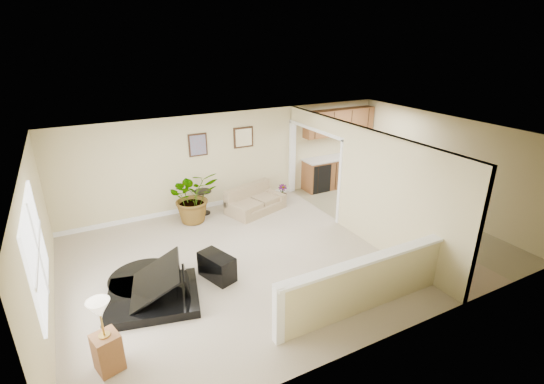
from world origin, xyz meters
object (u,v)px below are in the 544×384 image
piano_bench (217,267)px  small_plant (282,194)px  lamp_stand (105,341)px  loveseat (255,199)px  palm_plant (193,197)px  piano (146,268)px  accent_table (203,199)px

piano_bench → small_plant: 4.01m
small_plant → lamp_stand: 6.51m
loveseat → palm_plant: size_ratio=1.31×
piano → piano_bench: 1.33m
palm_plant → lamp_stand: size_ratio=1.17×
piano → accent_table: size_ratio=3.24×
loveseat → small_plant: (0.95, 0.23, -0.12)m
piano_bench → palm_plant: (0.37, 2.61, 0.40)m
loveseat → lamp_stand: size_ratio=1.53×
piano → accent_table: 3.56m
loveseat → accent_table: loveseat is taller
accent_table → palm_plant: 0.52m
palm_plant → small_plant: (2.56, 0.12, -0.45)m
lamp_stand → piano_bench: bearing=33.6°
piano → palm_plant: (1.65, 2.63, 0.04)m
small_plant → palm_plant: bearing=-177.4°
loveseat → palm_plant: palm_plant is taller
piano → palm_plant: 3.11m
loveseat → accent_table: 1.33m
accent_table → small_plant: accent_table is taller
piano → piano_bench: (1.28, 0.02, -0.36)m
accent_table → palm_plant: (-0.34, -0.31, 0.24)m
piano_bench → lamp_stand: 2.52m
piano_bench → lamp_stand: (-2.09, -1.39, 0.23)m
palm_plant → small_plant: bearing=2.6°
accent_table → palm_plant: size_ratio=0.48×
loveseat → lamp_stand: lamp_stand is taller
palm_plant → small_plant: size_ratio=2.81×
accent_table → loveseat: bearing=-18.8°
piano_bench → palm_plant: 2.67m
lamp_stand → piano: bearing=59.3°
loveseat → piano_bench: bearing=-146.3°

